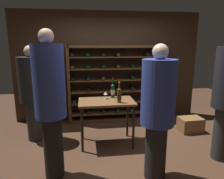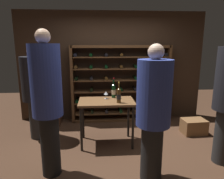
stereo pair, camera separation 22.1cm
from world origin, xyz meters
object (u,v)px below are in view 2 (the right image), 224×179
person_guest_blue_shirt (47,98)px  person_guest_khaki (153,109)px  display_cabinet (50,93)px  wine_glass_stemmed_left (106,93)px  wine_rack (120,84)px  wine_bottle_red_label (114,91)px  wine_crate (194,126)px  tasting_table (106,106)px  wine_bottle_black_capsule (119,95)px  person_guest_plum_blouse (36,89)px

person_guest_blue_shirt → person_guest_khaki: 1.43m
display_cabinet → person_guest_khaki: bearing=-50.0°
person_guest_khaki → wine_glass_stemmed_left: bearing=-148.0°
person_guest_khaki → wine_rack: bearing=-168.6°
wine_rack → person_guest_khaki: bearing=-85.9°
wine_bottle_red_label → wine_rack: bearing=76.0°
wine_glass_stemmed_left → wine_bottle_red_label: bearing=26.2°
wine_crate → display_cabinet: size_ratio=0.32×
tasting_table → person_guest_khaki: bearing=-62.7°
wine_crate → display_cabinet: display_cabinet is taller
wine_glass_stemmed_left → person_guest_khaki: bearing=-65.3°
wine_rack → person_guest_khaki: 2.33m
person_guest_khaki → display_cabinet: (-1.82, 2.17, -0.27)m
wine_rack → wine_bottle_black_capsule: wine_rack is taller
wine_bottle_red_label → person_guest_blue_shirt: bearing=-132.6°
wine_bottle_red_label → tasting_table: bearing=-125.4°
person_guest_khaki → display_cabinet: size_ratio=1.23×
tasting_table → wine_bottle_black_capsule: bearing=-35.3°
person_guest_blue_shirt → wine_bottle_black_capsule: person_guest_blue_shirt is taller
person_guest_blue_shirt → wine_bottle_red_label: size_ratio=5.29×
person_guest_khaki → wine_bottle_red_label: person_guest_khaki is taller
person_guest_blue_shirt → wine_bottle_red_label: (1.00, 1.09, -0.16)m
tasting_table → person_guest_plum_blouse: 1.44m
person_guest_plum_blouse → wine_rack: bearing=-35.0°
wine_crate → person_guest_blue_shirt: bearing=-156.5°
person_guest_blue_shirt → wine_bottle_black_capsule: (1.06, 0.73, -0.16)m
wine_bottle_black_capsule → wine_bottle_red_label: size_ratio=0.96×
tasting_table → person_guest_blue_shirt: bearing=-134.1°
person_guest_khaki → wine_bottle_red_label: (-0.42, 1.31, -0.04)m
person_guest_khaki → person_guest_plum_blouse: 2.44m
wine_crate → display_cabinet: (-3.12, 0.77, 0.60)m
person_guest_blue_shirt → person_guest_plum_blouse: (-0.52, 1.27, -0.14)m
person_guest_blue_shirt → tasting_table: bearing=-109.9°
wine_rack → person_guest_plum_blouse: bearing=-154.8°
tasting_table → person_guest_blue_shirt: person_guest_blue_shirt is taller
person_guest_khaki → display_cabinet: person_guest_khaki is taller
tasting_table → person_guest_khaki: size_ratio=0.54×
wine_bottle_red_label → person_guest_khaki: bearing=-72.3°
wine_crate → wine_rack: bearing=147.8°
person_guest_plum_blouse → wine_bottle_black_capsule: bearing=-79.1°
wine_crate → display_cabinet: 3.27m
display_cabinet → wine_glass_stemmed_left: size_ratio=10.80×
person_guest_blue_shirt → person_guest_plum_blouse: size_ratio=1.11×
wine_rack → wine_bottle_black_capsule: bearing=-97.9°
wine_bottle_red_label → wine_glass_stemmed_left: bearing=-153.8°
wine_bottle_black_capsule → tasting_table: bearing=144.7°
wine_bottle_black_capsule → wine_crate: bearing=15.3°
person_guest_khaki → wine_bottle_black_capsule: bearing=-152.1°
wine_rack → wine_bottle_red_label: wine_rack is taller
display_cabinet → wine_bottle_red_label: bearing=-31.6°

